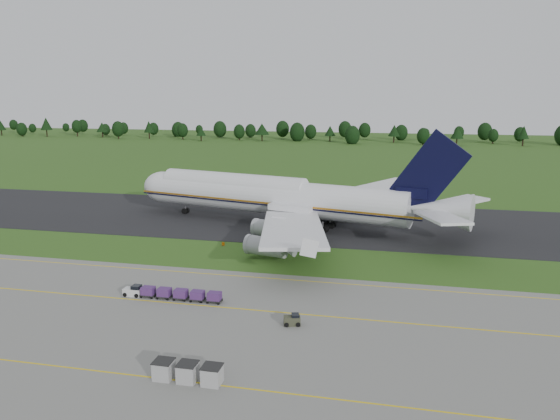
% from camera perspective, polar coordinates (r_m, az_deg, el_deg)
% --- Properties ---
extents(ground, '(600.00, 600.00, 0.00)m').
position_cam_1_polar(ground, '(90.72, -3.28, -4.88)').
color(ground, '#2A5018').
rests_on(ground, ground).
extents(apron, '(300.00, 52.00, 0.06)m').
position_cam_1_polar(apron, '(60.89, -12.21, -13.89)').
color(apron, slate).
rests_on(apron, ground).
extents(taxiway, '(300.00, 40.00, 0.08)m').
position_cam_1_polar(taxiway, '(117.00, 0.43, -0.96)').
color(taxiway, black).
rests_on(taxiway, ground).
extents(apron_markings, '(300.00, 30.20, 0.01)m').
position_cam_1_polar(apron_markings, '(66.71, -9.68, -11.37)').
color(apron_markings, yellow).
rests_on(apron_markings, apron).
extents(tree_line, '(531.34, 22.89, 11.91)m').
position_cam_1_polar(tree_line, '(303.20, 10.44, 8.00)').
color(tree_line, black).
rests_on(tree_line, ground).
extents(aircraft, '(73.01, 68.82, 20.43)m').
position_cam_1_polar(aircraft, '(111.07, -0.04, 1.39)').
color(aircraft, silver).
rests_on(aircraft, ground).
extents(baggage_train, '(13.55, 1.44, 1.38)m').
position_cam_1_polar(baggage_train, '(73.59, -11.36, -8.54)').
color(baggage_train, silver).
rests_on(baggage_train, apron).
extents(utility_cart, '(2.14, 1.60, 1.05)m').
position_cam_1_polar(utility_cart, '(64.63, 1.26, -11.49)').
color(utility_cart, '#363827').
rests_on(utility_cart, apron).
extents(uld_row, '(6.63, 1.83, 1.81)m').
position_cam_1_polar(uld_row, '(53.75, -9.63, -16.36)').
color(uld_row, '#9C9C9C').
rests_on(uld_row, apron).
extents(edge_markers, '(8.63, 0.30, 0.60)m').
position_cam_1_polar(edge_markers, '(96.27, -3.65, -3.71)').
color(edge_markers, '#DF5E07').
rests_on(edge_markers, ground).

